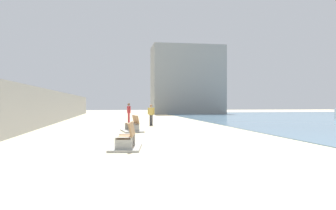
% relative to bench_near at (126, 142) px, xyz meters
% --- Properties ---
extents(ground_plane, '(120.00, 120.00, 0.00)m').
position_rel_bench_near_xyz_m(ground_plane, '(1.73, 13.92, -0.23)').
color(ground_plane, '#C6B793').
extents(seawall, '(0.80, 64.00, 2.77)m').
position_rel_bench_near_xyz_m(seawall, '(-5.77, 13.92, 1.15)').
color(seawall, '#9E9E99').
rests_on(seawall, ground).
extents(bench_near, '(1.36, 2.22, 0.98)m').
position_rel_bench_near_xyz_m(bench_near, '(0.00, 0.00, 0.00)').
color(bench_near, '#9E9E99').
rests_on(bench_near, ground).
extents(bench_far, '(1.36, 2.22, 0.98)m').
position_rel_bench_near_xyz_m(bench_far, '(0.61, 7.42, 0.00)').
color(bench_far, '#9E9E99').
rests_on(bench_far, ground).
extents(person_walking, '(0.31, 0.48, 1.72)m').
position_rel_bench_near_xyz_m(person_walking, '(0.78, 16.35, 0.77)').
color(person_walking, '#B22D33').
rests_on(person_walking, ground).
extents(person_standing, '(0.50, 0.29, 1.62)m').
position_rel_bench_near_xyz_m(person_standing, '(2.32, 12.54, 0.70)').
color(person_standing, '#333338').
rests_on(person_standing, ground).
extents(harbor_building, '(12.00, 6.00, 11.42)m').
position_rel_bench_near_xyz_m(harbor_building, '(11.79, 41.92, 5.48)').
color(harbor_building, gray).
rests_on(harbor_building, ground).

